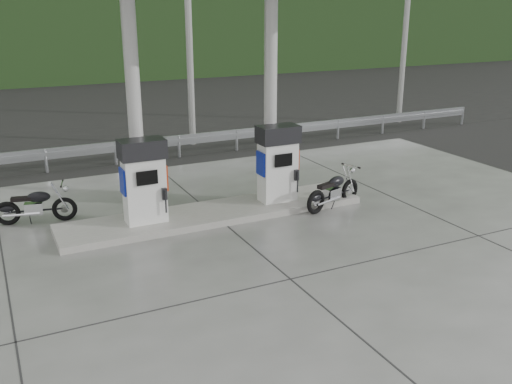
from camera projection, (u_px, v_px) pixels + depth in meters
name	position (u px, v px, depth m)	size (l,w,h in m)	color
ground	(265.00, 259.00, 10.87)	(160.00, 160.00, 0.00)	black
forecourt_apron	(265.00, 258.00, 10.87)	(18.00, 14.00, 0.02)	#62625E
pump_island	(215.00, 213.00, 12.98)	(7.00, 1.40, 0.15)	gray
gas_pump_left	(144.00, 181.00, 12.01)	(0.95, 0.55, 1.80)	white
gas_pump_right	(278.00, 164.00, 13.34)	(0.95, 0.55, 1.80)	white
canopy_column_left	(134.00, 103.00, 11.85)	(0.30, 0.30, 5.00)	silver
canopy_column_right	(270.00, 93.00, 13.18)	(0.30, 0.30, 5.00)	silver
guardrail	(147.00, 138.00, 17.48)	(26.00, 0.16, 1.42)	gray
road	(122.00, 138.00, 20.69)	(60.00, 7.00, 0.01)	black
utility_pole_b	(189.00, 24.00, 18.57)	(0.22, 0.22, 8.00)	gray
utility_pole_c	(406.00, 21.00, 22.32)	(0.22, 0.22, 8.00)	gray
tree_band	(48.00, 32.00, 35.55)	(80.00, 6.00, 6.00)	black
forested_hills	(17.00, 49.00, 62.10)	(100.00, 40.00, 140.00)	black
motorcycle_left	(36.00, 206.00, 12.51)	(1.62, 0.51, 0.77)	black
motorcycle_right	(333.00, 191.00, 13.45)	(1.70, 0.54, 0.81)	black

